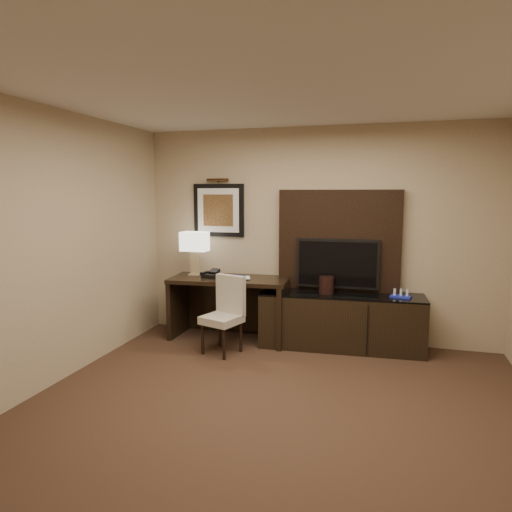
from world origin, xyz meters
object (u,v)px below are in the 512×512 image
(desk, at_px, (230,308))
(desk_chair, at_px, (222,319))
(desk_phone, at_px, (211,274))
(minibar_tray, at_px, (401,294))
(tv, at_px, (337,263))
(table_lamp, at_px, (195,252))
(credenza, at_px, (341,321))
(ice_bucket, at_px, (326,285))

(desk, height_order, desk_chair, desk_chair)
(desk_phone, height_order, minibar_tray, desk_phone)
(desk, relative_size, minibar_tray, 6.54)
(desk_phone, bearing_deg, tv, 21.41)
(desk, bearing_deg, table_lamp, 167.12)
(tv, bearing_deg, minibar_tray, -10.26)
(credenza, height_order, desk_phone, desk_phone)
(desk_phone, relative_size, ice_bucket, 0.98)
(desk, xyz_separation_m, ice_bucket, (1.23, 0.04, 0.37))
(tv, xyz_separation_m, desk_phone, (-1.57, -0.23, -0.17))
(tv, xyz_separation_m, desk_chair, (-1.26, -0.72, -0.60))
(desk, xyz_separation_m, credenza, (1.42, 0.05, -0.07))
(desk_chair, bearing_deg, minibar_tray, 34.85)
(ice_bucket, distance_m, minibar_tray, 0.87)
(credenza, relative_size, minibar_tray, 8.48)
(desk_chair, xyz_separation_m, desk_phone, (-0.32, 0.49, 0.44))
(desk, xyz_separation_m, tv, (1.34, 0.19, 0.62))
(desk_chair, bearing_deg, desk, 117.99)
(table_lamp, bearing_deg, desk, -8.72)
(desk_chair, distance_m, desk_phone, 0.73)
(desk, height_order, desk_phone, desk_phone)
(table_lamp, bearing_deg, credenza, -0.82)
(desk_chair, distance_m, table_lamp, 1.10)
(desk_chair, xyz_separation_m, table_lamp, (-0.59, 0.61, 0.70))
(ice_bucket, bearing_deg, tv, 53.76)
(desk_chair, bearing_deg, ice_bucket, 45.12)
(credenza, distance_m, minibar_tray, 0.78)
(desk, relative_size, desk_chair, 1.80)
(desk, relative_size, tv, 1.50)
(ice_bucket, bearing_deg, desk, -178.16)
(credenza, bearing_deg, desk_chair, -159.72)
(table_lamp, distance_m, minibar_tray, 2.64)
(desk_chair, xyz_separation_m, ice_bucket, (1.15, 0.57, 0.36))
(credenza, distance_m, desk_phone, 1.73)
(tv, relative_size, desk_phone, 4.98)
(desk, distance_m, desk_phone, 0.51)
(minibar_tray, bearing_deg, tv, 169.74)
(ice_bucket, bearing_deg, minibar_tray, 0.91)
(ice_bucket, bearing_deg, table_lamp, 178.75)
(tv, bearing_deg, desk_chair, -150.13)
(desk_phone, bearing_deg, desk_chair, -44.16)
(table_lamp, bearing_deg, desk_phone, -23.61)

